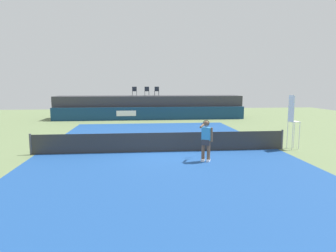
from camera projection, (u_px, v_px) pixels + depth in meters
name	position (u px, v px, depth m)	size (l,w,h in m)	color
ground_plane	(158.00, 141.00, 17.81)	(48.00, 48.00, 0.00)	#6B7F51
court_inner	(161.00, 152.00, 14.85)	(12.00, 22.00, 0.00)	#1C478C
sponsor_wall	(150.00, 114.00, 28.08)	(18.00, 0.22, 1.20)	navy
spectator_platform	(149.00, 107.00, 29.79)	(18.00, 2.80, 2.20)	#38383D
spectator_chair_far_left	(134.00, 91.00, 29.41)	(0.44, 0.44, 0.89)	#1E232D
spectator_chair_left	(147.00, 91.00, 29.44)	(0.45, 0.45, 0.89)	#1E232D
spectator_chair_center	(157.00, 91.00, 29.56)	(0.45, 0.45, 0.89)	#1E232D
umpire_chair	(292.00, 118.00, 15.28)	(0.51, 0.51, 2.76)	white
tennis_net	(161.00, 142.00, 14.79)	(12.40, 0.02, 0.95)	#2D2D2D
net_post_near	(30.00, 144.00, 14.18)	(0.10, 0.10, 1.00)	#4C4C51
net_post_far	(282.00, 139.00, 15.40)	(0.10, 0.10, 1.00)	#4C4C51
tennis_player	(206.00, 139.00, 12.88)	(0.63, 1.26, 1.77)	white
tennis_ball	(180.00, 145.00, 16.35)	(0.07, 0.07, 0.07)	#D8EA33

